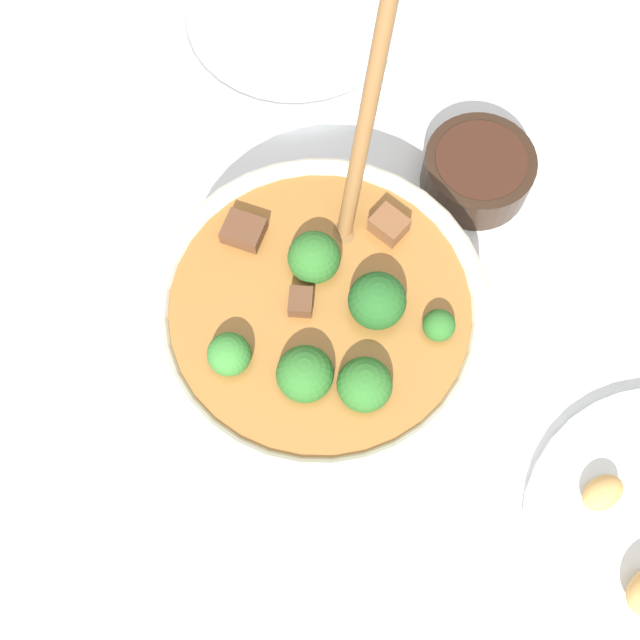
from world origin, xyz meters
TOP-DOWN VIEW (x-y plane):
  - ground_plane at (0.00, 0.00)m, footprint 4.00×4.00m
  - stew_bowl at (-0.00, -0.00)m, footprint 0.26×0.26m
  - condiment_bowl at (0.08, -0.20)m, footprint 0.10×0.10m
  - empty_plate at (0.31, -0.13)m, footprint 0.24×0.24m

SIDE VIEW (x-z plane):
  - ground_plane at x=0.00m, z-range 0.00..0.00m
  - empty_plate at x=0.31m, z-range 0.00..0.02m
  - condiment_bowl at x=0.08m, z-range 0.00..0.04m
  - stew_bowl at x=0.00m, z-range -0.09..0.19m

